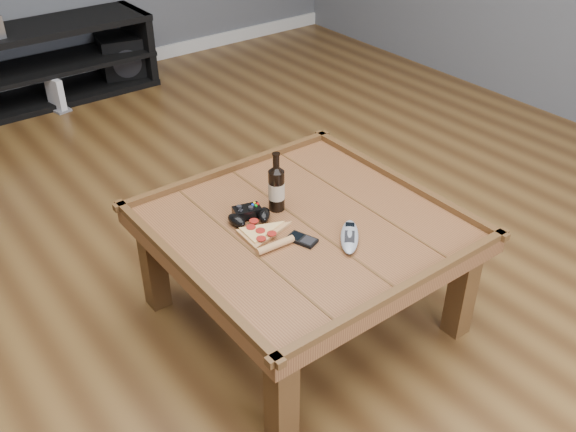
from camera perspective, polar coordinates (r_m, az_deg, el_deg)
ground at (r=2.59m, az=1.34°, el=-8.87°), size 6.00×6.00×0.00m
baseboard at (r=4.94m, az=-21.18°, el=11.13°), size 5.00×0.02×0.10m
coffee_table at (r=2.35m, az=1.46°, el=-1.80°), size 1.03×1.03×0.48m
media_console at (r=4.66m, az=-20.69°, el=12.55°), size 1.40×0.45×0.50m
beer_bottle at (r=2.34m, az=-1.04°, el=2.59°), size 0.06×0.06×0.23m
game_controller at (r=2.32m, az=-3.48°, el=0.11°), size 0.17×0.14×0.05m
pizza_slice at (r=2.24m, az=-2.27°, el=-1.68°), size 0.17×0.27×0.03m
smartphone at (r=2.22m, az=1.27°, el=-2.10°), size 0.09×0.11×0.01m
remote_control at (r=2.23m, az=5.49°, el=-1.83°), size 0.18×0.19×0.03m
subwoofer at (r=4.90m, az=-14.47°, el=13.53°), size 0.38×0.38×0.32m
game_console at (r=4.51m, az=-19.94°, el=10.02°), size 0.13×0.19×0.22m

